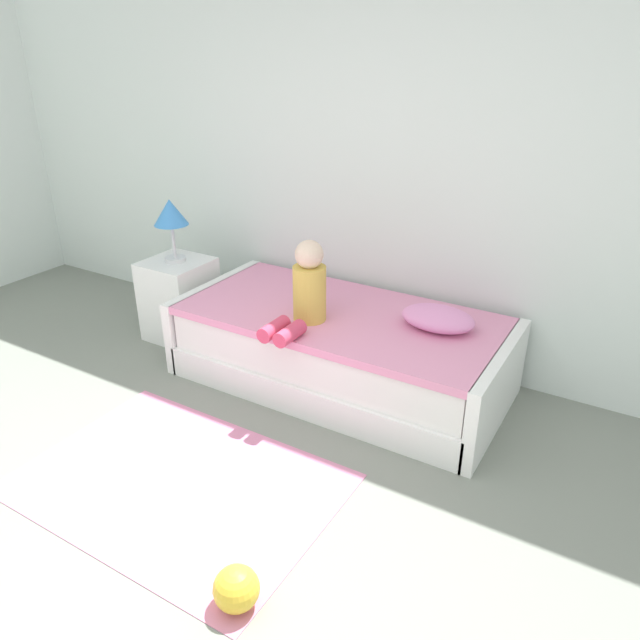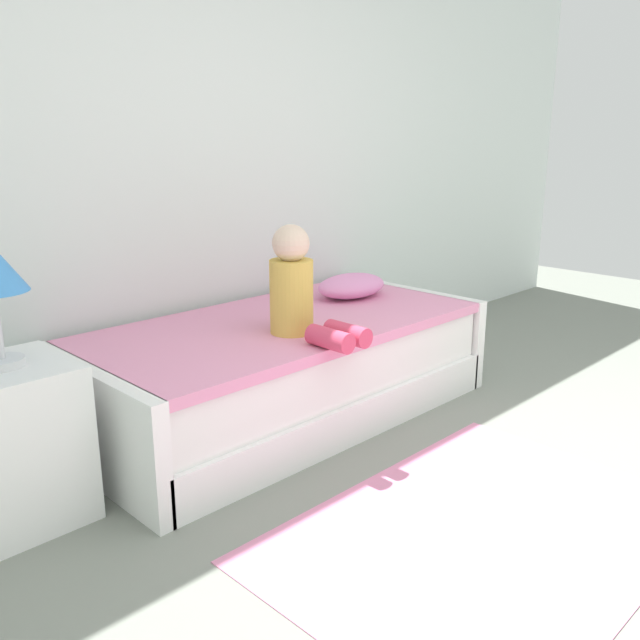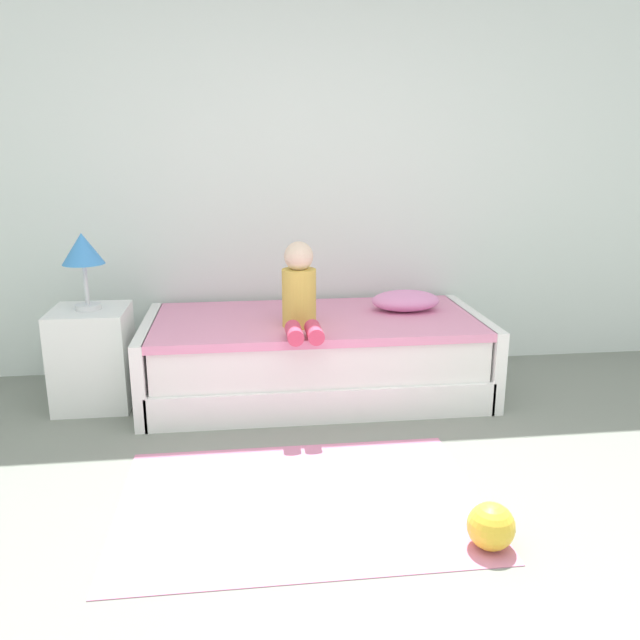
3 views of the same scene
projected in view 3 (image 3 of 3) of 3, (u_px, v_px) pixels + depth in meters
ground_plane at (407, 605)px, 2.22m from camera, size 9.20×9.20×0.00m
wall_rear at (318, 158)px, 4.33m from camera, size 7.20×0.10×2.90m
bed at (315, 356)px, 4.06m from camera, size 2.11×1.00×0.50m
nightstand at (93, 357)px, 3.86m from camera, size 0.44×0.44×0.60m
table_lamp at (83, 253)px, 3.69m from camera, size 0.24×0.24×0.45m
child_figure at (300, 294)px, 3.70m from camera, size 0.20×0.51×0.50m
pillow at (406, 301)px, 4.14m from camera, size 0.44×0.30×0.13m
toy_ball at (491, 526)px, 2.51m from camera, size 0.19×0.19×0.19m
area_rug at (300, 502)px, 2.85m from camera, size 1.60×1.10×0.01m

